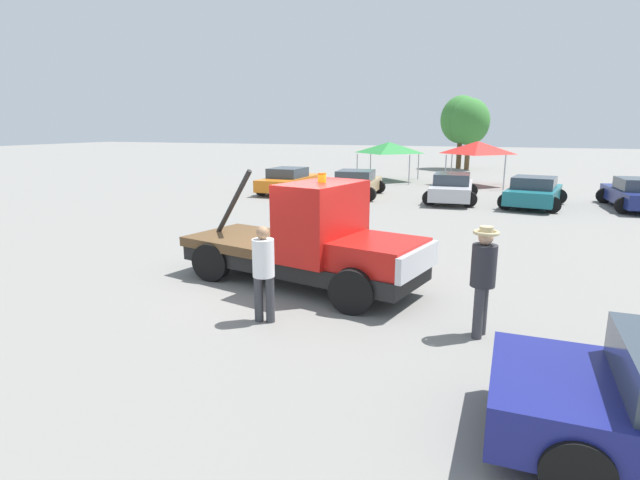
{
  "coord_description": "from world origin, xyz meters",
  "views": [
    {
      "loc": [
        4.21,
        -9.99,
        3.5
      ],
      "look_at": [
        0.5,
        0.0,
        1.05
      ],
      "focal_mm": 28.0,
      "sensor_mm": 36.0,
      "label": 1
    }
  ],
  "objects": [
    {
      "name": "ground_plane",
      "position": [
        0.0,
        0.0,
        0.0
      ],
      "size": [
        160.0,
        160.0,
        0.0
      ],
      "primitive_type": "plane",
      "color": "gray"
    },
    {
      "name": "tow_truck",
      "position": [
        0.35,
        -0.08,
        0.97
      ],
      "size": [
        5.97,
        3.17,
        2.53
      ],
      "rotation": [
        0.0,
        0.0,
        -0.23
      ],
      "color": "black",
      "rests_on": "ground"
    },
    {
      "name": "person_near_truck",
      "position": [
        3.99,
        -1.62,
        1.12
      ],
      "size": [
        0.42,
        0.42,
        1.9
      ],
      "rotation": [
        0.0,
        0.0,
        2.89
      ],
      "color": "#38383D",
      "rests_on": "ground"
    },
    {
      "name": "person_at_hood",
      "position": [
        0.28,
        -2.31,
        1.03
      ],
      "size": [
        0.39,
        0.39,
        1.78
      ],
      "rotation": [
        0.0,
        0.0,
        4.85
      ],
      "color": "#38383D",
      "rests_on": "ground"
    },
    {
      "name": "parked_car_orange",
      "position": [
        -6.57,
        14.33,
        0.65
      ],
      "size": [
        2.49,
        4.72,
        1.34
      ],
      "rotation": [
        0.0,
        0.0,
        1.55
      ],
      "color": "orange",
      "rests_on": "ground"
    },
    {
      "name": "parked_car_tan",
      "position": [
        -2.81,
        14.12,
        0.65
      ],
      "size": [
        2.77,
        4.59,
        1.34
      ],
      "rotation": [
        0.0,
        0.0,
        1.66
      ],
      "color": "tan",
      "rests_on": "ground"
    },
    {
      "name": "parked_car_silver",
      "position": [
        1.87,
        14.17,
        0.65
      ],
      "size": [
        2.54,
        4.91,
        1.34
      ],
      "rotation": [
        0.0,
        0.0,
        1.62
      ],
      "color": "#B7B7BC",
      "rests_on": "ground"
    },
    {
      "name": "parked_car_teal",
      "position": [
        5.42,
        13.74,
        0.65
      ],
      "size": [
        2.96,
        4.5,
        1.34
      ],
      "rotation": [
        0.0,
        0.0,
        1.4
      ],
      "color": "#196670",
      "rests_on": "ground"
    },
    {
      "name": "parked_car_navy",
      "position": [
        9.51,
        14.58,
        0.65
      ],
      "size": [
        2.58,
        4.61,
        1.34
      ],
      "rotation": [
        0.0,
        0.0,
        1.65
      ],
      "color": "navy",
      "rests_on": "ground"
    },
    {
      "name": "canopy_tent_green",
      "position": [
        -2.94,
        22.03,
        2.13
      ],
      "size": [
        3.36,
        3.36,
        2.48
      ],
      "color": "#9E9EA3",
      "rests_on": "ground"
    },
    {
      "name": "canopy_tent_red",
      "position": [
        2.54,
        21.14,
        2.24
      ],
      "size": [
        3.27,
        3.27,
        2.61
      ],
      "color": "#9E9EA3",
      "rests_on": "ground"
    },
    {
      "name": "tree_left",
      "position": [
        0.44,
        33.33,
        3.97
      ],
      "size": [
        3.31,
        3.31,
        5.91
      ],
      "color": "brown",
      "rests_on": "ground"
    },
    {
      "name": "tree_center",
      "position": [
        1.16,
        32.53,
        3.79
      ],
      "size": [
        3.16,
        3.16,
        5.65
      ],
      "color": "brown",
      "rests_on": "ground"
    }
  ]
}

